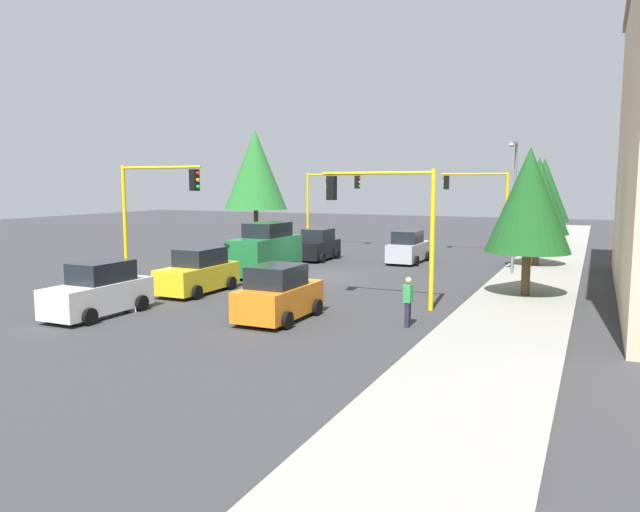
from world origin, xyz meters
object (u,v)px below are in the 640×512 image
object	(u,v)px
traffic_signal_near_right	(154,200)
tree_opposite_side	(255,170)
pedestrian_crossing	(408,300)
tree_roadside_near	(529,200)
delivery_van_green	(266,251)
street_lamp_curbside	(514,193)
tree_roadside_mid	(538,196)
car_yellow	(198,273)
traffic_signal_far_right	(329,194)
tree_roadside_far	(544,190)
car_orange	(279,295)
traffic_signal_far_left	(480,196)
car_silver	(408,248)
car_black	(317,246)
car_white	(99,291)
traffic_signal_near_left	(386,210)

from	to	relation	value
traffic_signal_near_right	tree_opposite_side	bearing A→B (deg)	-163.59
traffic_signal_near_right	pedestrian_crossing	xyz separation A→B (m)	(2.91, 13.16, -3.12)
tree_roadside_near	delivery_van_green	world-z (taller)	tree_roadside_near
traffic_signal_near_right	pedestrian_crossing	bearing A→B (deg)	77.53
street_lamp_curbside	tree_roadside_mid	distance (m)	4.47
tree_roadside_near	car_yellow	distance (m)	14.44
traffic_signal_far_right	delivery_van_green	xyz separation A→B (m)	(14.96, 3.06, -2.71)
tree_roadside_far	tree_roadside_near	world-z (taller)	tree_roadside_far
tree_roadside_mid	traffic_signal_far_right	bearing A→B (deg)	-110.92
tree_roadside_mid	tree_roadside_near	xyz separation A→B (m)	(10.00, 0.50, 0.03)
tree_roadside_far	car_orange	distance (m)	28.77
traffic_signal_far_left	tree_opposite_side	bearing A→B (deg)	-83.17
car_silver	car_black	xyz separation A→B (m)	(1.09, -5.61, -0.00)
delivery_van_green	tree_opposite_side	bearing A→B (deg)	-147.16
tree_opposite_side	car_yellow	size ratio (longest dim) A/B	2.13
tree_roadside_far	traffic_signal_far_right	bearing A→B (deg)	-75.25
traffic_signal_far_left	pedestrian_crossing	size ratio (longest dim) A/B	3.30
traffic_signal_near_right	traffic_signal_far_left	bearing A→B (deg)	150.34
street_lamp_curbside	car_white	world-z (taller)	street_lamp_curbside
street_lamp_curbside	car_orange	distance (m)	15.19
tree_roadside_near	car_orange	size ratio (longest dim) A/B	1.68
traffic_signal_near_right	tree_roadside_mid	distance (m)	21.04
traffic_signal_near_right	traffic_signal_far_left	xyz separation A→B (m)	(-20.00, 11.39, -0.05)
traffic_signal_near_left	delivery_van_green	xyz separation A→B (m)	(-5.04, -8.28, -2.53)
street_lamp_curbside	car_white	xyz separation A→B (m)	(15.56, -12.51, -3.45)
traffic_signal_far_right	car_white	distance (m)	26.24
traffic_signal_near_right	street_lamp_curbside	size ratio (longest dim) A/B	0.81
delivery_van_green	car_yellow	bearing A→B (deg)	-1.52
car_white	tree_opposite_side	bearing A→B (deg)	-162.19
car_white	street_lamp_curbside	bearing A→B (deg)	141.21
car_yellow	street_lamp_curbside	bearing A→B (deg)	130.54
tree_roadside_far	car_white	world-z (taller)	tree_roadside_far
tree_opposite_side	tree_roadside_near	world-z (taller)	tree_opposite_side
traffic_signal_far_right	tree_roadside_mid	distance (m)	16.80
tree_roadside_mid	tree_opposite_side	size ratio (longest dim) A/B	0.70
tree_opposite_side	delivery_van_green	world-z (taller)	tree_opposite_side
car_orange	tree_opposite_side	bearing A→B (deg)	-147.32
traffic_signal_far_left	car_yellow	distance (m)	22.52
tree_opposite_side	pedestrian_crossing	size ratio (longest dim) A/B	5.23
tree_roadside_near	car_white	size ratio (longest dim) A/B	1.52
traffic_signal_far_left	traffic_signal_near_right	bearing A→B (deg)	-29.66
street_lamp_curbside	tree_opposite_side	world-z (taller)	tree_opposite_side
tree_roadside_mid	delivery_van_green	world-z (taller)	tree_roadside_mid
tree_opposite_side	pedestrian_crossing	xyz separation A→B (m)	(20.91, 18.46, -4.94)
tree_roadside_mid	car_yellow	world-z (taller)	tree_roadside_mid
traffic_signal_near_right	car_white	world-z (taller)	traffic_signal_near_right
tree_roadside_mid	car_yellow	xyz separation A→B (m)	(14.64, -12.79, -3.20)
pedestrian_crossing	car_orange	bearing A→B (deg)	-78.59
tree_roadside_mid	tree_opposite_side	world-z (taller)	tree_opposite_side
tree_roadside_far	tree_roadside_mid	distance (m)	10.02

